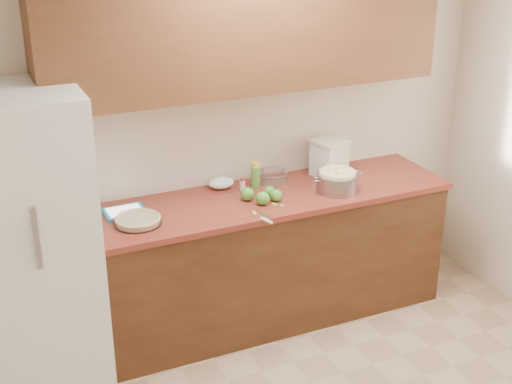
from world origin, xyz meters
name	(u,v)px	position (x,y,z in m)	size (l,w,h in m)	color
room_shell	(388,238)	(0.00, 0.00, 1.30)	(3.60, 3.60, 3.60)	tan
counter_run	(257,259)	(0.00, 1.48, 0.46)	(2.64, 0.68, 0.92)	#522E17
upper_cabinets	(246,35)	(0.00, 1.63, 1.95)	(2.60, 0.34, 0.70)	brown
fridge	(31,243)	(-1.44, 1.44, 0.90)	(0.70, 0.70, 1.80)	white
pie	(138,220)	(-0.82, 1.40, 0.94)	(0.29, 0.29, 0.05)	silver
colander	(337,181)	(0.53, 1.36, 0.99)	(0.37, 0.28, 0.14)	gray
flour_canister	(329,158)	(0.62, 1.62, 1.05)	(0.26, 0.26, 0.26)	silver
tablet	(125,212)	(-0.85, 1.58, 0.93)	(0.26, 0.20, 0.02)	teal
paring_knife	(266,220)	(-0.10, 1.12, 0.93)	(0.08, 0.19, 0.02)	gray
lemon_bottle	(255,175)	(0.06, 1.64, 1.00)	(0.06, 0.06, 0.18)	#4C8C38
cinnamon_shaker	(242,185)	(-0.04, 1.61, 0.96)	(0.04, 0.04, 0.09)	beige
vanilla_bottle	(258,179)	(0.09, 1.66, 0.97)	(0.03, 0.03, 0.10)	black
mixing_bowl	(273,176)	(0.21, 1.67, 0.96)	(0.21, 0.21, 0.08)	silver
paper_towel	(221,183)	(-0.15, 1.72, 0.96)	(0.18, 0.14, 0.07)	white
apple_left	(247,194)	(-0.07, 1.45, 0.96)	(0.09, 0.09, 0.10)	#47932A
apple_center	(270,191)	(0.08, 1.46, 0.95)	(0.07, 0.07, 0.08)	#47932A
apple_front	(263,198)	(-0.01, 1.35, 0.96)	(0.09, 0.09, 0.10)	#47932A
apple_extra	(276,195)	(0.09, 1.37, 0.96)	(0.08, 0.08, 0.09)	#47932A
peel_a	(254,213)	(-0.11, 1.25, 0.92)	(0.05, 0.02, 0.00)	#97C961
peel_b	(282,205)	(0.09, 1.28, 0.92)	(0.04, 0.01, 0.00)	#97C961
peel_c	(259,202)	(-0.02, 1.40, 0.92)	(0.05, 0.02, 0.00)	#97C961
peel_d	(275,204)	(0.06, 1.32, 0.92)	(0.05, 0.02, 0.00)	#97C961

